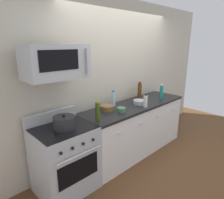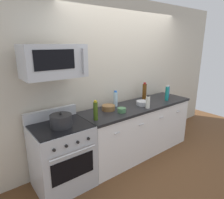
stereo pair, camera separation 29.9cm
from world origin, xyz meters
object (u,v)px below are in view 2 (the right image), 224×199
microwave (53,61)px  bottle_vinegar_white (148,102)px  bowl_wooden_salad (108,108)px  bottle_water_clear (115,99)px  bowl_green_glaze (122,110)px  bottle_soda_blue (168,92)px  bottle_wine_amber (144,91)px  bottle_sparkling_teal (167,93)px  stockpot (61,121)px  range_oven (62,156)px  bowl_steel_prep (143,103)px  bottle_olive_oil (96,111)px

microwave → bottle_vinegar_white: bearing=-10.5°
bottle_vinegar_white → bowl_wooden_salad: size_ratio=1.04×
bowl_wooden_salad → bottle_water_clear: bearing=22.6°
bowl_green_glaze → bottle_soda_blue: bearing=3.7°
bottle_wine_amber → bowl_wooden_salad: bearing=-174.5°
bottle_sparkling_teal → stockpot: size_ratio=1.02×
range_oven → stockpot: 0.54m
bowl_wooden_salad → bowl_green_glaze: 0.23m
bottle_water_clear → stockpot: size_ratio=0.96×
range_oven → microwave: size_ratio=1.44×
bottle_water_clear → bottle_sparkling_teal: bottle_sparkling_teal is taller
bowl_steel_prep → stockpot: (-1.51, -0.00, 0.05)m
bottle_olive_oil → bowl_green_glaze: size_ratio=2.08×
bottle_vinegar_white → bowl_wooden_salad: (-0.57, 0.32, -0.06)m
range_oven → stockpot: bearing=-90.0°
bottle_water_clear → stockpot: (-1.10, -0.24, -0.04)m
bottle_vinegar_white → bowl_wooden_salad: bottle_vinegar_white is taller
bottle_olive_oil → bowl_green_glaze: 0.51m
bottle_vinegar_white → bowl_steel_prep: 0.19m
bottle_soda_blue → bowl_green_glaze: size_ratio=1.87×
bottle_vinegar_white → bottle_olive_oil: size_ratio=0.78×
bottle_soda_blue → bowl_wooden_salad: size_ratio=1.19×
bottle_vinegar_white → bottle_sparkling_teal: bottle_sparkling_teal is taller
range_oven → bowl_wooden_salad: bearing=6.3°
bottle_soda_blue → bottle_vinegar_white: size_ratio=1.15×
bottle_sparkling_teal → bowl_wooden_salad: (-1.21, 0.22, -0.09)m
bottle_vinegar_white → bowl_steel_prep: bearing=70.7°
bowl_green_glaze → microwave: bearing=170.7°
range_oven → bowl_green_glaze: range_oven is taller
bottle_vinegar_white → bowl_steel_prep: (0.06, 0.17, -0.07)m
bottle_sparkling_teal → bowl_steel_prep: 0.59m
bowl_steel_prep → bottle_wine_amber: bearing=38.9°
stockpot → bottle_vinegar_white: bearing=-6.7°
range_oven → bottle_vinegar_white: bottle_vinegar_white is taller
bottle_water_clear → bottle_vinegar_white: bottle_water_clear is taller
bottle_sparkling_teal → bottle_water_clear: bearing=162.2°
bottle_soda_blue → bottle_wine_amber: bottle_wine_amber is taller
bottle_wine_amber → microwave: bearing=-175.5°
bottle_water_clear → bottle_wine_amber: 0.71m
bottle_vinegar_white → bowl_green_glaze: bottle_vinegar_white is taller
bottle_olive_oil → bowl_green_glaze: bearing=2.0°
bowl_green_glaze → bottle_vinegar_white: bearing=-13.2°
bottle_olive_oil → bowl_wooden_salad: bottle_olive_oil is taller
bottle_sparkling_teal → bowl_wooden_salad: bearing=169.5°
range_oven → bowl_wooden_salad: range_oven is taller
microwave → bottle_sparkling_teal: 2.20m
bottle_soda_blue → bowl_wooden_salad: 1.36m
bottle_water_clear → bowl_wooden_salad: size_ratio=1.26×
bowl_steel_prep → bowl_wooden_salad: bearing=166.6°
microwave → bottle_vinegar_white: microwave is taller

